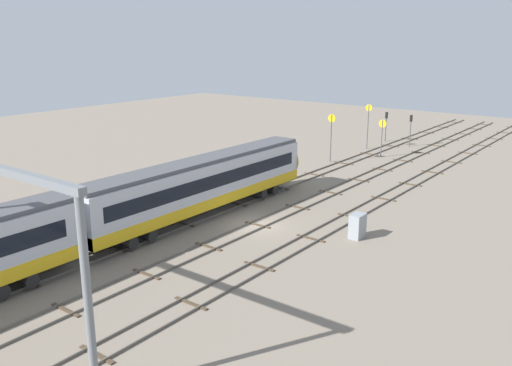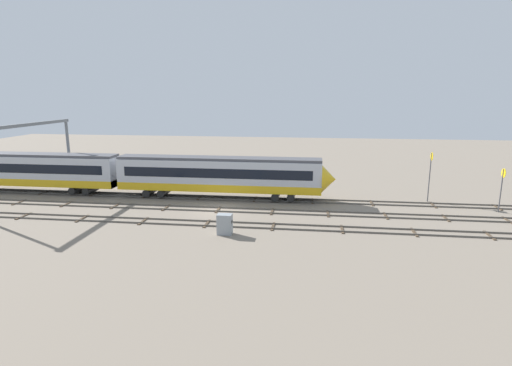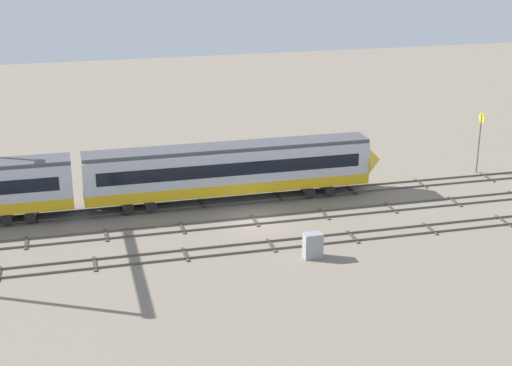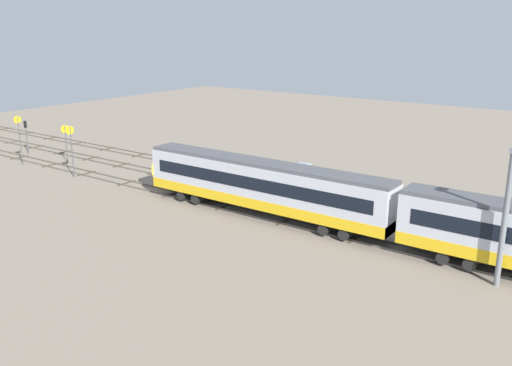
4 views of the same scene
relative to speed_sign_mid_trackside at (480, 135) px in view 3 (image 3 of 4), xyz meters
The scene contains 6 objects.
ground_plane 24.50m from the speed_sign_mid_trackside, 163.97° to the right, with size 149.97×149.97×0.00m, color gray.
track_near_foreground 26.27m from the speed_sign_mid_trackside, 153.46° to the right, with size 133.97×2.40×0.16m.
track_second_near 24.49m from the speed_sign_mid_trackside, 163.97° to the right, with size 133.97×2.40×0.16m.
track_with_train 23.62m from the speed_sign_mid_trackside, behind, with size 133.97×2.40×0.16m.
speed_sign_mid_trackside is the anchor object (origin of this frame).
relay_cabinet 25.50m from the speed_sign_mid_trackside, 145.80° to the right, with size 1.32×0.87×1.84m.
Camera 3 is at (-13.89, -54.71, 23.05)m, focal length 53.91 mm.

